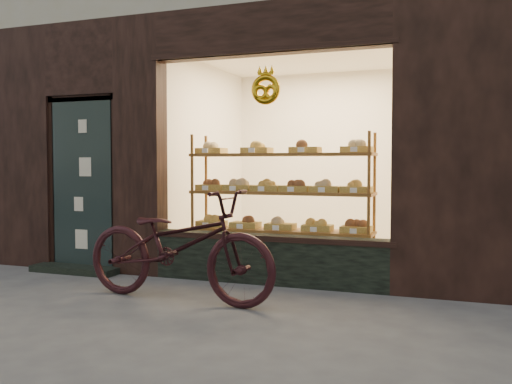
% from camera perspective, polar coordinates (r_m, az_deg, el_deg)
% --- Properties ---
extents(ground, '(90.00, 90.00, 0.00)m').
position_cam_1_polar(ground, '(4.81, -12.68, -13.44)').
color(ground, '#48494C').
extents(display_shelf, '(2.20, 0.45, 1.70)m').
position_cam_1_polar(display_shelf, '(6.75, 2.48, -1.22)').
color(display_shelf, brown).
rests_on(display_shelf, ground).
extents(bicycle, '(2.14, 0.88, 1.10)m').
position_cam_1_polar(bicycle, '(5.64, -7.80, -5.27)').
color(bicycle, black).
rests_on(bicycle, ground).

